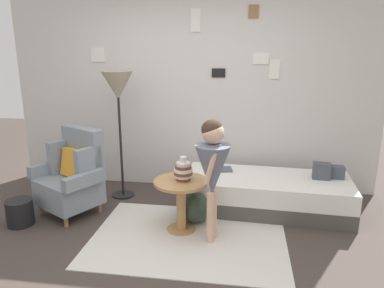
# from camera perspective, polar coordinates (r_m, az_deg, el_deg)

# --- Properties ---
(ground_plane) EXTENTS (12.00, 12.00, 0.00)m
(ground_plane) POSITION_cam_1_polar(r_m,az_deg,el_deg) (3.40, -5.09, -18.16)
(ground_plane) COLOR #423833
(gallery_wall) EXTENTS (4.80, 0.12, 2.60)m
(gallery_wall) POSITION_cam_1_polar(r_m,az_deg,el_deg) (4.79, -0.03, 8.39)
(gallery_wall) COLOR silver
(gallery_wall) RESTS_ON ground
(rug) EXTENTS (1.93, 1.40, 0.01)m
(rug) POSITION_cam_1_polar(r_m,az_deg,el_deg) (3.76, -0.54, -14.49)
(rug) COLOR silver
(rug) RESTS_ON ground
(armchair) EXTENTS (0.90, 0.83, 0.97)m
(armchair) POSITION_cam_1_polar(r_m,az_deg,el_deg) (4.35, -18.18, -4.75)
(armchair) COLOR #9E7042
(armchair) RESTS_ON ground
(daybed) EXTENTS (1.94, 0.91, 0.40)m
(daybed) POSITION_cam_1_polar(r_m,az_deg,el_deg) (4.36, 11.51, -7.60)
(daybed) COLOR #4C4742
(daybed) RESTS_ON ground
(pillow_head) EXTENTS (0.19, 0.13, 0.14)m
(pillow_head) POSITION_cam_1_polar(r_m,az_deg,el_deg) (4.47, 21.65, -4.13)
(pillow_head) COLOR #474C56
(pillow_head) RESTS_ON daybed
(pillow_mid) EXTENTS (0.20, 0.14, 0.19)m
(pillow_mid) POSITION_cam_1_polar(r_m,az_deg,el_deg) (4.38, 19.71, -4.02)
(pillow_mid) COLOR #474C56
(pillow_mid) RESTS_ON daybed
(side_table) EXTENTS (0.56, 0.56, 0.55)m
(side_table) POSITION_cam_1_polar(r_m,az_deg,el_deg) (3.73, -1.73, -8.06)
(side_table) COLOR tan
(side_table) RESTS_ON ground
(vase_striped) EXTENTS (0.19, 0.19, 0.25)m
(vase_striped) POSITION_cam_1_polar(r_m,az_deg,el_deg) (3.66, -1.39, -4.22)
(vase_striped) COLOR brown
(vase_striped) RESTS_ON side_table
(floor_lamp) EXTENTS (0.38, 0.38, 1.58)m
(floor_lamp) POSITION_cam_1_polar(r_m,az_deg,el_deg) (4.47, -11.59, 8.25)
(floor_lamp) COLOR black
(floor_lamp) RESTS_ON ground
(person_child) EXTENTS (0.34, 0.34, 1.22)m
(person_child) POSITION_cam_1_polar(r_m,az_deg,el_deg) (3.41, 3.25, -3.23)
(person_child) COLOR #D8AD8E
(person_child) RESTS_ON ground
(book_on_daybed) EXTENTS (0.25, 0.20, 0.03)m
(book_on_daybed) POSITION_cam_1_polar(r_m,az_deg,el_deg) (4.44, 4.85, -3.98)
(book_on_daybed) COLOR slate
(book_on_daybed) RESTS_ON daybed
(demijohn_near) EXTENTS (0.34, 0.34, 0.43)m
(demijohn_near) POSITION_cam_1_polar(r_m,az_deg,el_deg) (3.99, 0.38, -9.92)
(demijohn_near) COLOR #2D3D33
(demijohn_near) RESTS_ON ground
(magazine_basket) EXTENTS (0.28, 0.28, 0.28)m
(magazine_basket) POSITION_cam_1_polar(r_m,az_deg,el_deg) (4.36, -25.47, -9.70)
(magazine_basket) COLOR black
(magazine_basket) RESTS_ON ground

